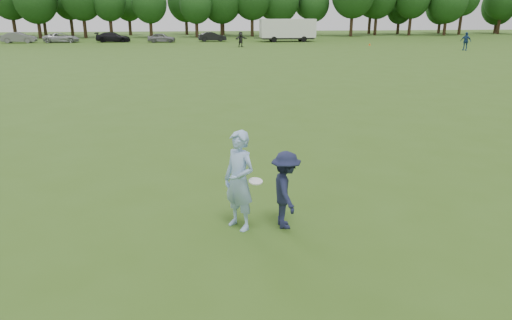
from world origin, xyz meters
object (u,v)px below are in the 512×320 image
Objects in this scene: player_far_b at (466,41)px; car_f at (212,37)px; car_c at (61,38)px; field_cone at (370,44)px; player_far_d at (241,39)px; car_b at (19,38)px; defender at (286,190)px; car_e at (162,38)px; thrower at (239,181)px; car_d at (113,37)px; cargo_trailer at (288,29)px.

car_f is (-27.84, 20.26, -0.32)m from player_far_b.
car_c is 16.21× the size of field_cone.
player_far_d is 32.30m from car_b.
defender is 60.53m from car_e.
field_cone is at bearing -125.85° from car_f.
thrower reaches higher than car_e.
player_far_b is at bearing 105.05° from thrower.
cargo_trailer is at bearing -93.98° from car_d.
defender is (0.91, -0.07, -0.21)m from thrower.
car_f is (27.04, 0.14, -0.06)m from car_b.
field_cone is at bearing -25.18° from player_far_d.
thrower is 1.00× the size of player_far_b.
player_far_b reaches higher than car_d.
car_d is 25.34m from cargo_trailer.
player_far_d is 17.04m from field_cone.
car_b is at bearing 166.93° from field_cone.
car_f is (-3.09, 11.79, -0.26)m from player_far_d.
car_c is at bearing 164.97° from field_cone.
player_far_b reaches higher than car_c.
defender is at bearing -166.96° from car_d.
thrower is 66.44m from car_b.
car_e is at bearing -159.79° from player_far_b.
car_d is at bearing -92.85° from car_c.
car_e is at bearing 178.82° from cargo_trailer.
defender reaches higher than car_b.
player_far_b is at bearing -47.43° from cargo_trailer.
player_far_d is 14.60m from car_e.
car_c is at bearing 92.74° from car_d.
field_cone is (34.37, -11.36, -0.55)m from car_d.
player_far_b reaches higher than car_b.
thrower is 0.41× the size of car_c.
car_c is at bearing 176.59° from cargo_trailer.
player_far_b is 0.41× the size of car_c.
defender is at bearing -76.45° from player_far_b.
cargo_trailer reaches higher than car_e.
defender is at bearing 172.16° from car_f.
car_d is (7.10, 0.23, 0.03)m from car_c.
player_far_b is 58.45m from car_b.
player_far_b is 0.51× the size of car_e.
player_far_d is at bearing -150.57° from player_far_b.
car_d is (-12.43, 61.90, -0.30)m from thrower.
player_far_b is 0.41× the size of car_d.
car_e is (19.77, -1.36, -0.07)m from car_b.
cargo_trailer is (11.88, 59.82, 0.99)m from defender.
defender is 66.86m from car_b.
player_far_d is (4.93, 49.83, -0.07)m from thrower.
player_far_b is (28.77, 41.43, 0.21)m from defender.
car_b is at bearing 91.15° from car_e.
car_b is at bearing 177.39° from cargo_trailer.
car_e is at bearing 94.67° from car_f.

